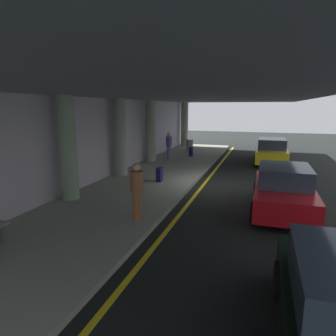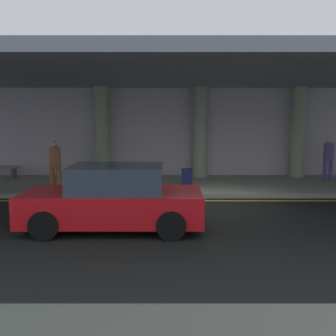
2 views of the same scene
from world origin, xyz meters
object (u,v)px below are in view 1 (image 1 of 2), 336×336
at_px(car_yellow_taxi, 271,152).
at_px(suitcase_upright_secondary, 159,174).
at_px(traveler_with_luggage, 137,187).
at_px(support_column_left_mid, 120,138).
at_px(person_waiting_for_ride, 169,144).
at_px(support_column_right_mid, 185,124).
at_px(car_red, 283,190).
at_px(suitcase_upright_primary, 191,152).
at_px(support_column_center, 151,131).
at_px(support_column_far_left, 68,148).
at_px(trash_bin_steel, 189,145).

distance_m(car_yellow_taxi, suitcase_upright_secondary, 8.55).
distance_m(car_yellow_taxi, traveler_with_luggage, 12.16).
xyz_separation_m(support_column_left_mid, person_waiting_for_ride, (4.95, -0.85, -0.86)).
bearing_deg(support_column_left_mid, suitcase_upright_secondary, -106.10).
distance_m(support_column_right_mid, traveler_with_luggage, 17.38).
xyz_separation_m(car_red, suitcase_upright_primary, (9.05, 5.31, -0.25)).
xyz_separation_m(support_column_right_mid, suitcase_upright_primary, (-5.51, -1.93, -1.51)).
height_order(support_column_left_mid, support_column_center, same).
bearing_deg(person_waiting_for_ride, support_column_far_left, -102.88).
bearing_deg(trash_bin_steel, suitcase_upright_secondary, -174.06).
distance_m(support_column_far_left, support_column_right_mid, 16.00).
bearing_deg(car_red, car_yellow_taxi, 3.57).
distance_m(support_column_far_left, suitcase_upright_primary, 10.77).
bearing_deg(support_column_right_mid, support_column_far_left, 180.00).
bearing_deg(car_yellow_taxi, support_column_right_mid, 50.88).
distance_m(support_column_center, suitcase_upright_primary, 3.49).
bearing_deg(person_waiting_for_ride, suitcase_upright_secondary, -83.84).
bearing_deg(support_column_center, traveler_with_luggage, -161.21).
distance_m(support_column_far_left, traveler_with_luggage, 3.38).
height_order(support_column_left_mid, suitcase_upright_primary, support_column_left_mid).
xyz_separation_m(support_column_center, suitcase_upright_primary, (2.49, -1.93, -1.51)).
xyz_separation_m(car_yellow_taxi, suitcase_upright_primary, (0.07, 5.10, -0.25)).
bearing_deg(trash_bin_steel, support_column_left_mid, 172.22).
height_order(car_yellow_taxi, trash_bin_steel, car_yellow_taxi).
height_order(support_column_right_mid, person_waiting_for_ride, support_column_right_mid).
bearing_deg(suitcase_upright_primary, support_column_center, 169.83).
height_order(car_yellow_taxi, suitcase_upright_primary, car_yellow_taxi).
relative_size(support_column_center, suitcase_upright_primary, 4.06).
height_order(car_red, traveler_with_luggage, traveler_with_luggage).
relative_size(support_column_left_mid, support_column_center, 1.00).
relative_size(support_column_left_mid, trash_bin_steel, 4.29).
xyz_separation_m(support_column_left_mid, traveler_with_luggage, (-5.08, -3.09, -0.86)).
xyz_separation_m(suitcase_upright_secondary, trash_bin_steel, (9.52, 0.99, 0.11)).
bearing_deg(support_column_center, person_waiting_for_ride, -41.77).
distance_m(support_column_left_mid, suitcase_upright_primary, 6.94).
xyz_separation_m(support_column_far_left, support_column_right_mid, (16.00, 0.00, 0.00)).
bearing_deg(person_waiting_for_ride, suitcase_upright_primary, 47.66).
relative_size(support_column_center, car_red, 0.89).
relative_size(support_column_right_mid, traveler_with_luggage, 2.17).
height_order(support_column_far_left, support_column_center, same).
bearing_deg(person_waiting_for_ride, support_column_right_mid, 89.46).
height_order(support_column_left_mid, traveler_with_luggage, support_column_left_mid).
relative_size(support_column_far_left, support_column_center, 1.00).
height_order(support_column_left_mid, support_column_right_mid, same).
xyz_separation_m(support_column_left_mid, suitcase_upright_secondary, (-0.64, -2.20, -1.51)).
bearing_deg(car_yellow_taxi, suitcase_upright_primary, 88.54).
bearing_deg(suitcase_upright_secondary, car_yellow_taxi, -11.47).
xyz_separation_m(support_column_far_left, traveler_with_luggage, (-1.08, -3.09, -0.86)).
bearing_deg(support_column_left_mid, car_red, -109.49).
relative_size(traveler_with_luggage, suitcase_upright_primary, 1.87).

